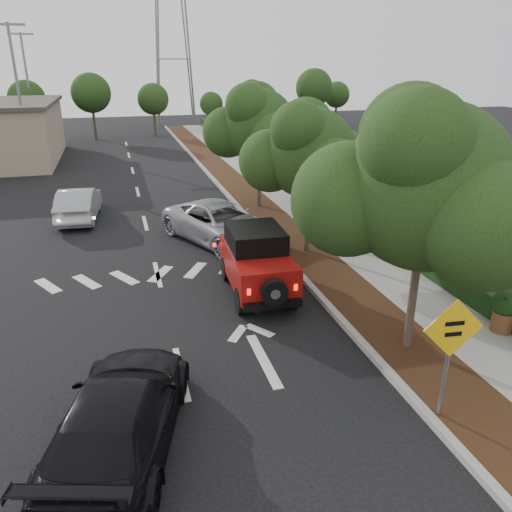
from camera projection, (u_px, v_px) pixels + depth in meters
name	position (u px, v px, depth m)	size (l,w,h in m)	color
ground	(181.00, 373.00, 11.60)	(120.00, 120.00, 0.00)	black
curb	(244.00, 214.00, 23.49)	(0.20, 70.00, 0.15)	#9E9B93
planting_strip	(265.00, 212.00, 23.75)	(1.80, 70.00, 0.12)	black
sidewalk	(302.00, 209.00, 24.22)	(2.00, 70.00, 0.12)	gray
hedge	(329.00, 200.00, 24.45)	(0.80, 70.00, 0.80)	black
transmission_tower	(177.00, 126.00, 56.15)	(7.00, 4.00, 28.00)	slate
street_tree_near	(406.00, 349.00, 12.56)	(3.80, 3.80, 5.92)	black
street_tree_mid	(306.00, 253.00, 18.84)	(3.20, 3.20, 5.32)	black
street_tree_far	(259.00, 208.00, 24.66)	(3.40, 3.40, 5.62)	black
light_pole_a	(31.00, 170.00, 33.28)	(2.00, 0.22, 9.00)	slate
light_pole_b	(38.00, 144.00, 43.79)	(2.00, 0.22, 9.00)	slate
red_jeep	(256.00, 260.00, 15.45)	(1.93, 4.04, 2.03)	black
silver_suv_ahead	(221.00, 223.00, 19.78)	(2.57, 5.57, 1.55)	#A4A6AC
black_suv_oncoming	(119.00, 416.00, 9.11)	(2.03, 4.99, 1.45)	black
silver_sedan_oncoming	(79.00, 204.00, 22.65)	(1.55, 4.43, 1.46)	#A1A4A8
parked_suv	(6.00, 159.00, 33.23)	(1.67, 4.16, 1.42)	#AEB0B6
speed_hump_sign	(451.00, 343.00, 9.44)	(1.21, 0.15, 2.59)	slate
terracotta_planter	(505.00, 307.00, 12.95)	(0.69, 0.69, 1.21)	brown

